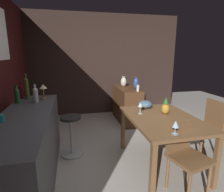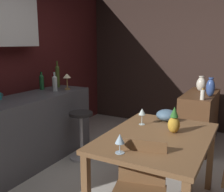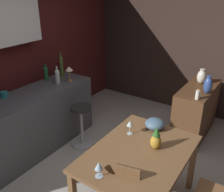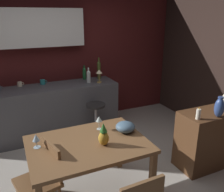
# 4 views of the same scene
# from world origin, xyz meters

# --- Properties ---
(ground_plane) EXTENTS (9.00, 9.00, 0.00)m
(ground_plane) POSITION_xyz_m (0.00, 0.00, 0.00)
(ground_plane) COLOR #B7B2A8
(wall_kitchen_back) EXTENTS (5.20, 0.33, 2.60)m
(wall_kitchen_back) POSITION_xyz_m (-0.06, 2.08, 1.41)
(wall_kitchen_back) COLOR #4C1919
(wall_kitchen_back) RESTS_ON ground_plane
(dining_table) EXTENTS (1.28, 0.91, 0.74)m
(dining_table) POSITION_xyz_m (-0.11, -0.22, 0.65)
(dining_table) COLOR brown
(dining_table) RESTS_ON ground_plane
(kitchen_counter) EXTENTS (2.10, 0.60, 0.90)m
(kitchen_counter) POSITION_xyz_m (-0.07, 1.56, 0.45)
(kitchen_counter) COLOR #4C4C51
(kitchen_counter) RESTS_ON ground_plane
(sideboard_cabinet) EXTENTS (1.10, 0.44, 0.82)m
(sideboard_cabinet) POSITION_xyz_m (1.76, -0.27, 0.41)
(sideboard_cabinet) COLOR #56351E
(sideboard_cabinet) RESTS_ON ground_plane
(chair_near_window) EXTENTS (0.48, 0.48, 0.83)m
(chair_near_window) POSITION_xyz_m (-0.62, -0.26, 0.47)
(chair_near_window) COLOR brown
(chair_near_window) RESTS_ON ground_plane
(bar_stool) EXTENTS (0.34, 0.34, 0.66)m
(bar_stool) POSITION_xyz_m (0.46, 1.04, 0.35)
(bar_stool) COLOR #262323
(bar_stool) RESTS_ON ground_plane
(wine_glass_left) EXTENTS (0.08, 0.08, 0.17)m
(wine_glass_left) POSITION_xyz_m (0.12, 0.03, 0.87)
(wine_glass_left) COLOR silver
(wine_glass_left) RESTS_ON dining_table
(wine_glass_right) EXTENTS (0.08, 0.08, 0.15)m
(wine_glass_right) POSITION_xyz_m (-0.62, -0.09, 0.85)
(wine_glass_right) COLOR silver
(wine_glass_right) RESTS_ON dining_table
(pineapple_centerpiece) EXTENTS (0.11, 0.11, 0.25)m
(pineapple_centerpiece) POSITION_xyz_m (0.03, -0.33, 0.85)
(pineapple_centerpiece) COLOR gold
(pineapple_centerpiece) RESTS_ON dining_table
(fruit_bowl) EXTENTS (0.23, 0.23, 0.12)m
(fruit_bowl) POSITION_xyz_m (0.38, -0.16, 0.80)
(fruit_bowl) COLOR slate
(fruit_bowl) RESTS_ON dining_table
(wine_bottle_ruby) EXTENTS (0.07, 0.07, 0.26)m
(wine_bottle_ruby) POSITION_xyz_m (0.83, 1.80, 1.02)
(wine_bottle_ruby) COLOR maroon
(wine_bottle_ruby) RESTS_ON kitchen_counter
(wine_bottle_green) EXTENTS (0.07, 0.07, 0.26)m
(wine_bottle_green) POSITION_xyz_m (0.52, 1.78, 1.02)
(wine_bottle_green) COLOR #1E592D
(wine_bottle_green) RESTS_ON kitchen_counter
(wine_bottle_clear) EXTENTS (0.07, 0.07, 0.27)m
(wine_bottle_clear) POSITION_xyz_m (0.51, 1.53, 1.02)
(wine_bottle_clear) COLOR silver
(wine_bottle_clear) RESTS_ON kitchen_counter
(wine_bottle_olive) EXTENTS (0.07, 0.07, 0.41)m
(wine_bottle_olive) POSITION_xyz_m (0.78, 1.70, 1.08)
(wine_bottle_olive) COLOR #475623
(wine_bottle_olive) RESTS_ON kitchen_counter
(cup_teal) EXTENTS (0.12, 0.09, 0.08)m
(cup_teal) POSITION_xyz_m (-0.26, 1.76, 0.94)
(cup_teal) COLOR teal
(cup_teal) RESTS_ON kitchen_counter
(cup_cream) EXTENTS (0.11, 0.08, 0.08)m
(cup_cream) POSITION_xyz_m (-0.64, 1.78, 0.94)
(cup_cream) COLOR beige
(cup_cream) RESTS_ON kitchen_counter
(counter_lamp) EXTENTS (0.12, 0.12, 0.24)m
(counter_lamp) POSITION_xyz_m (0.68, 1.44, 1.08)
(counter_lamp) COLOR #A58447
(counter_lamp) RESTS_ON kitchen_counter
(pillar_candle_tall) EXTENTS (0.06, 0.06, 0.16)m
(pillar_candle_tall) POSITION_xyz_m (1.30, -0.37, 0.89)
(pillar_candle_tall) COLOR white
(pillar_candle_tall) RESTS_ON sideboard_cabinet
(vase_ceramic_blue) EXTENTS (0.12, 0.12, 0.27)m
(vase_ceramic_blue) POSITION_xyz_m (1.58, -0.43, 0.95)
(vase_ceramic_blue) COLOR #334C8C
(vase_ceramic_blue) RESTS_ON sideboard_cabinet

